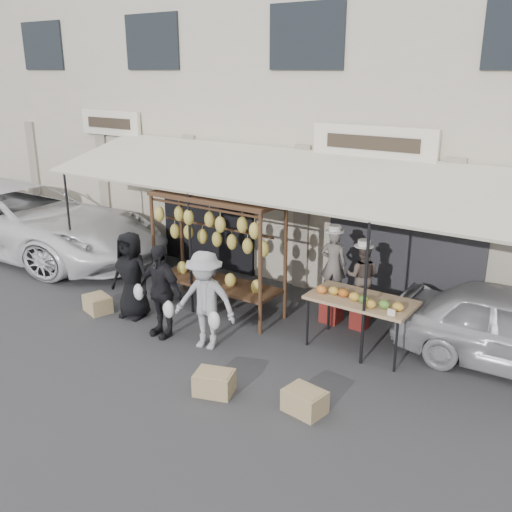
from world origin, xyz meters
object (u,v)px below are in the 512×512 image
Objects in this scene: vendor_right at (362,276)px; customer_right at (205,300)px; customer_left at (131,275)px; crate_near_b at (305,401)px; produce_table at (360,301)px; van at (14,201)px; crate_far at (98,304)px; vendor_left at (333,264)px; crate_near_a at (214,383)px; banana_rack at (215,232)px; customer_mid at (160,291)px.

customer_right is (-1.78, -2.13, -0.15)m from vendor_right.
customer_left is 4.36m from crate_near_b.
customer_left is 3.07× the size of crate_near_b.
van is (-9.60, 0.13, 0.37)m from produce_table.
vendor_right is (-0.34, 0.79, 0.11)m from produce_table.
customer_left reaches higher than crate_far.
vendor_left reaches higher than crate_near_b.
crate_near_a is 0.09× the size of van.
van is at bearing 178.29° from banana_rack.
customer_mid reaches higher than crate_near_a.
crate_near_b is at bearing 96.56° from vendor_left.
customer_right is at bearing -104.56° from van.
produce_table is 3.24× the size of crate_far.
crate_near_a is at bearing -114.99° from produce_table.
crate_near_b is at bearing -105.98° from van.
customer_mid reaches higher than crate_near_b.
customer_mid is (0.99, -0.26, 0.00)m from customer_left.
vendor_left reaches higher than vendor_right.
customer_left is at bearing -135.47° from banana_rack.
banana_rack is 3.26m from crate_near_a.
crate_near_a is at bearing 58.89° from vendor_right.
produce_table is 2.51m from customer_right.
crate_near_a is at bearing -14.91° from crate_far.
vendor_left is (-0.89, 0.75, 0.24)m from produce_table.
banana_rack is at bearing 88.24° from customer_mid.
banana_rack is 2.68m from crate_far.
customer_right is at bearing 134.25° from crate_near_a.
customer_right is 1.60m from crate_near_a.
produce_table is 5.01m from crate_far.
vendor_right is at bearing 76.41° from crate_near_a.
crate_near_a is (1.01, -1.04, -0.67)m from customer_right.
crate_near_a is at bearing -58.71° from customer_right.
banana_rack is 4.95× the size of crate_far.
customer_left is 5.73m from van.
customer_left is 0.99× the size of customer_mid.
vendor_left is 3.28m from crate_near_a.
vendor_right is at bearing 42.91° from customer_mid.
van is (-9.79, 2.18, 1.09)m from crate_near_b.
customer_right is at bearing 8.93° from customer_mid.
crate_far is (-0.72, -0.25, -0.66)m from customer_left.
van is at bearing -13.45° from vendor_right.
customer_left is at bearing -106.53° from van.
van reaches higher than banana_rack.
customer_right reaches higher than crate_near_a.
crate_far is (-1.84, -1.34, -1.41)m from banana_rack.
vendor_left is 3.15m from crate_near_b.
van reaches higher than vendor_right.
customer_mid is 3.06× the size of crate_near_a.
customer_right is at bearing -13.09° from customer_left.
produce_table is 1.45× the size of vendor_right.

